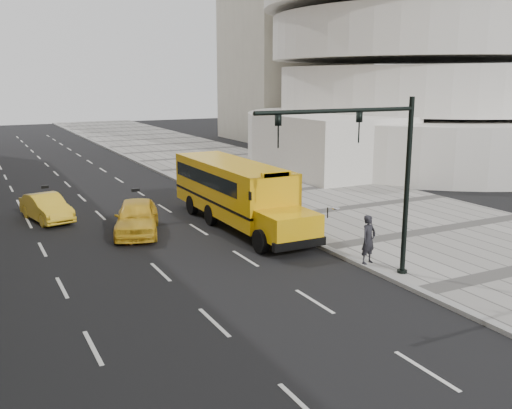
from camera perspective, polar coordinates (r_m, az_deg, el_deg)
name	(u,v)px	position (r m, az deg, el deg)	size (l,w,h in m)	color
ground	(147,236)	(26.35, -10.84, -3.12)	(140.00, 140.00, 0.00)	black
sidewalk_museum	(360,207)	(31.72, 10.37, -0.29)	(12.00, 140.00, 0.15)	gray
curb_museum	(264,220)	(28.53, 0.77, -1.53)	(0.30, 140.00, 0.15)	gray
guggenheim	(394,4)	(56.66, 13.62, 18.87)	(33.20, 42.20, 35.00)	white
school_bus	(234,188)	(27.71, -2.19, 1.62)	(2.96, 11.56, 3.19)	#EAAC0E
taxi_near	(137,217)	(26.62, -11.84, -1.23)	(1.88, 4.66, 1.59)	yellow
taxi_far	(46,208)	(30.36, -20.22, -0.29)	(1.42, 4.06, 1.34)	yellow
pedestrian	(369,239)	(21.85, 11.19, -3.45)	(0.68, 0.44, 1.86)	black
traffic_signal	(376,167)	(19.52, 11.92, 3.67)	(6.18, 0.36, 6.40)	black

